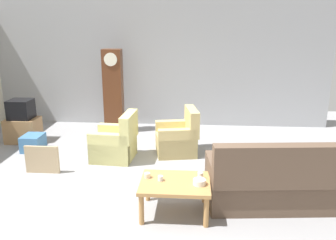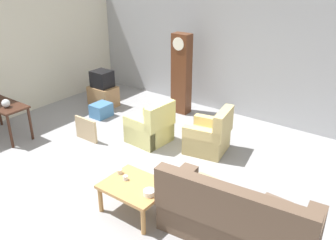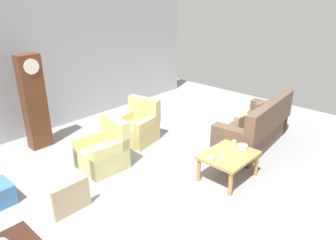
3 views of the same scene
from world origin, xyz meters
name	(u,v)px [view 1 (image 1 of 3)]	position (x,y,z in m)	size (l,w,h in m)	color
ground_plane	(139,185)	(0.00, 0.00, 0.00)	(10.40, 10.40, 0.00)	gray
garage_door_wall	(160,62)	(0.00, 3.60, 1.60)	(8.40, 0.16, 3.20)	#9EA0A5
couch_floral	(282,183)	(2.15, -0.49, 0.35)	(2.17, 1.08, 1.04)	brown
armchair_olive_near	(116,144)	(-0.62, 1.12, 0.31)	(0.84, 0.81, 0.92)	#CCC67A
armchair_olive_far	(178,139)	(0.57, 1.50, 0.31)	(0.92, 0.89, 0.92)	tan
coffee_table_wood	(175,186)	(0.63, -0.81, 0.41)	(0.96, 0.76, 0.47)	#B27F47
grandfather_clock	(113,91)	(-1.02, 2.83, 0.99)	(0.44, 0.30, 1.97)	#562D19
tv_stand_cabinet	(23,130)	(-2.88, 1.96, 0.26)	(0.68, 0.52, 0.53)	#997047
tv_crt	(21,109)	(-2.88, 1.96, 0.74)	(0.48, 0.44, 0.42)	black
framed_picture_leaning	(42,160)	(-1.77, 0.36, 0.25)	(0.60, 0.05, 0.50)	tan
storage_box_blue	(33,143)	(-2.43, 1.43, 0.17)	(0.39, 0.47, 0.33)	teal
cup_white_porcelain	(200,176)	(0.98, -0.69, 0.52)	(0.08, 0.08, 0.10)	white
cup_blue_rimmed	(160,178)	(0.43, -0.79, 0.51)	(0.07, 0.07, 0.07)	silver
cup_cream_tall	(147,175)	(0.23, -0.71, 0.51)	(0.09, 0.09, 0.07)	beige
bowl_white_stacked	(199,182)	(0.96, -0.87, 0.51)	(0.17, 0.17, 0.08)	white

